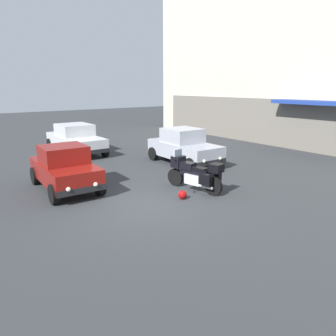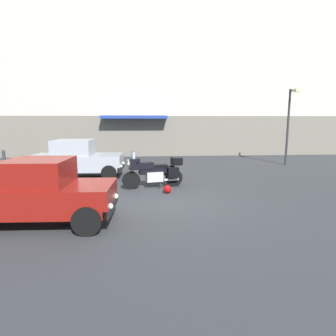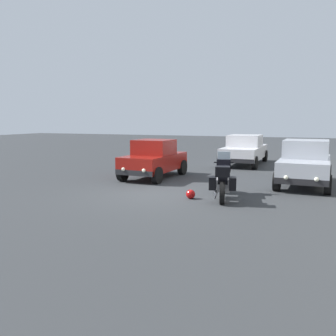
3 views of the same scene
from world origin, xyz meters
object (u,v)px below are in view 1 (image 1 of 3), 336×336
Objects in this scene: motorcycle at (195,173)px; bollard_curbside at (173,136)px; helmet at (182,195)px; car_hatchback_near at (184,146)px; car_compact_side at (65,168)px; car_sedan_far at (75,139)px.

bollard_curbside is (-7.69, 5.02, -0.11)m from motorcycle.
helmet is at bearing -36.09° from bollard_curbside.
car_compact_side is (0.49, -5.77, -0.04)m from car_hatchback_near.
helmet is 10.04m from bollard_curbside.
car_sedan_far is (-8.66, -0.92, 0.16)m from motorcycle.
car_compact_side is 3.63× the size of bollard_curbside.
motorcycle is 0.57× the size of car_hatchback_near.
bollard_curbside is at bearing 149.25° from car_hatchback_near.
car_hatchback_near is at bearing -46.45° from motorcycle.
bollard_curbside is (-4.89, 8.56, -0.26)m from car_compact_side.
car_hatchback_near is 5.79m from car_compact_side.
helmet is 0.06× the size of car_sedan_far.
car_compact_side reaches higher than helmet.
motorcycle is at bearing -173.63° from car_sedan_far.
car_compact_side is at bearing -140.45° from helmet.
car_hatchback_near is 6.22m from car_sedan_far.
motorcycle is 7.99× the size of helmet.
car_hatchback_near reaches higher than helmet.
car_hatchback_near is 0.85× the size of car_sedan_far.
motorcycle is 3.97m from car_hatchback_near.
car_sedan_far is 6.42m from car_compact_side.
car_compact_side is at bearing -60.28° from bollard_curbside.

